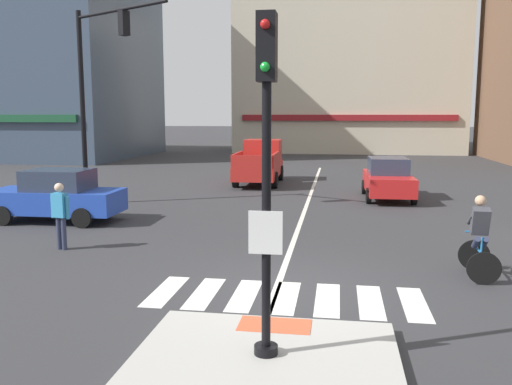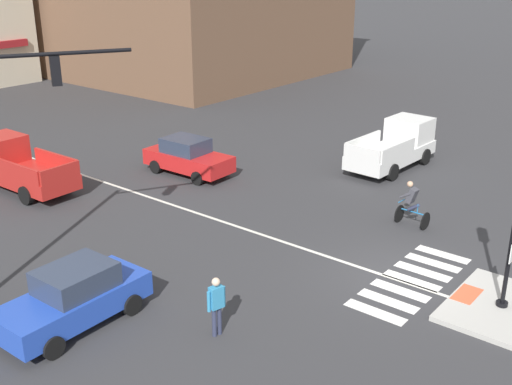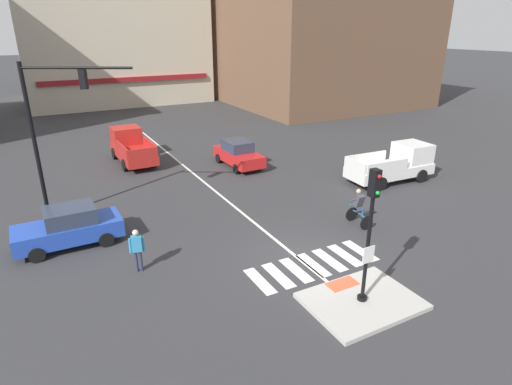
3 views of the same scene
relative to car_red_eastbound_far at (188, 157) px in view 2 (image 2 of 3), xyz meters
name	(u,v)px [view 2 (image 2 of 3)]	position (x,y,z in m)	size (l,w,h in m)	color
ground_plane	(395,275)	(-2.87, -11.73, -0.81)	(300.00, 300.00, 0.00)	#333335
traffic_island	(501,308)	(-2.87, -14.96, -0.74)	(3.54, 2.68, 0.15)	#B2AFA8
tactile_pad_front	(467,294)	(-2.87, -13.97, -0.66)	(1.10, 0.60, 0.01)	#DB5B38
crosswalk_stripe_a	(375,312)	(-5.16, -12.28, -0.81)	(0.44, 1.80, 0.01)	silver
crosswalk_stripe_b	(388,301)	(-4.40, -12.28, -0.81)	(0.44, 1.80, 0.01)	silver
crosswalk_stripe_c	(400,290)	(-3.63, -12.28, -0.81)	(0.44, 1.80, 0.01)	silver
crosswalk_stripe_d	(412,281)	(-2.87, -12.28, -0.81)	(0.44, 1.80, 0.01)	silver
crosswalk_stripe_e	(423,271)	(-2.11, -12.28, -0.81)	(0.44, 1.80, 0.01)	silver
crosswalk_stripe_f	(433,263)	(-1.34, -12.28, -0.81)	(0.44, 1.80, 0.01)	silver
crosswalk_stripe_g	(443,254)	(-0.58, -12.28, -0.81)	(0.44, 1.80, 0.01)	silver
lane_centre_line	(165,202)	(-3.09, -1.73, -0.81)	(0.14, 28.00, 0.01)	silver
car_red_eastbound_far	(188,157)	(0.00, 0.00, 0.00)	(1.92, 4.14, 1.64)	red
car_blue_cross_left	(74,297)	(-10.68, -6.30, 0.00)	(4.13, 1.90, 1.64)	#2347B7
pickup_truck_red_westbound_distant	(17,166)	(-5.77, 4.29, 0.17)	(2.14, 5.14, 2.08)	red
pickup_truck_white_cross_right	(397,146)	(6.85, -6.74, 0.17)	(5.19, 2.24, 2.08)	white
cyclist	(412,203)	(0.94, -10.36, 0.06)	(0.72, 1.13, 1.68)	black
pedestrian_at_curb_left	(216,302)	(-8.72, -9.60, 0.17)	(0.54, 0.30, 1.67)	#2D334C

